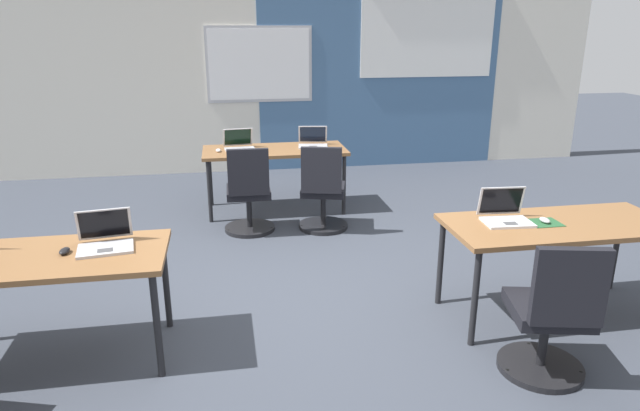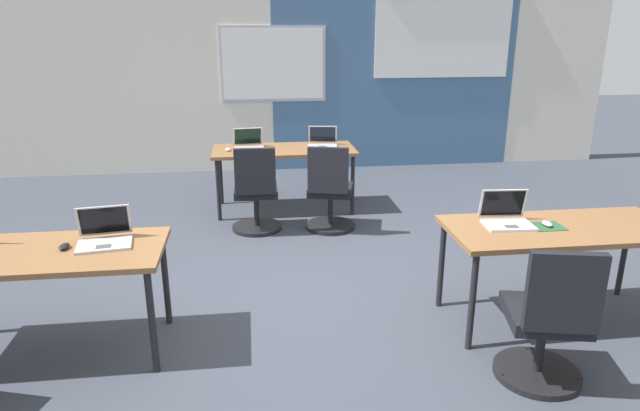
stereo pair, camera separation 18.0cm
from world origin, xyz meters
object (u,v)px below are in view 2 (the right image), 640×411
object	(u,v)px
desk_near_left	(33,260)
desk_near_right	(561,235)
mouse_near_left_inner	(64,246)
laptop_near_right_inner	(507,217)
laptop_far_left	(249,144)
chair_near_right_inner	(547,327)
laptop_near_left_inner	(104,236)
chair_far_right	(330,196)
chair_far_left	(256,197)
desk_far_center	(284,154)
mouse_near_right_inner	(547,224)
laptop_far_right	(323,142)
mouse_far_left	(228,149)

from	to	relation	value
desk_near_left	desk_near_right	xyz separation A→B (m)	(3.50, 0.00, 0.00)
desk_near_right	mouse_near_left_inner	xyz separation A→B (m)	(-3.31, 0.01, 0.08)
desk_near_left	laptop_near_right_inner	distance (m)	3.14
laptop_far_left	desk_near_right	bearing A→B (deg)	-59.39
chair_near_right_inner	laptop_near_left_inner	bearing A→B (deg)	-4.34
chair_far_right	chair_far_left	world-z (taller)	same
chair_far_right	laptop_far_left	bearing A→B (deg)	-30.52
desk_far_center	chair_far_left	world-z (taller)	chair_far_left
laptop_near_left_inner	chair_far_right	size ratio (longest dim) A/B	0.40
desk_near_left	chair_near_right_inner	bearing A→B (deg)	-13.18
mouse_near_right_inner	laptop_far_right	bearing A→B (deg)	112.64
laptop_near_left_inner	laptop_far_left	distance (m)	2.92
mouse_near_right_inner	laptop_near_left_inner	world-z (taller)	laptop_near_left_inner
desk_near_right	laptop_near_left_inner	distance (m)	3.08
laptop_near_right_inner	desk_near_left	bearing A→B (deg)	-174.39
mouse_near_right_inner	laptop_far_left	xyz separation A→B (m)	(-2.03, 2.84, 0.03)
mouse_near_right_inner	chair_near_right_inner	distance (m)	0.88
chair_near_right_inner	laptop_near_left_inner	world-z (taller)	laptop_near_left_inner
mouse_far_left	laptop_near_left_inner	bearing A→B (deg)	-104.69
mouse_near_right_inner	laptop_far_left	bearing A→B (deg)	125.64
desk_far_center	desk_near_right	bearing A→B (deg)	-57.99
chair_far_left	mouse_near_left_inner	bearing A→B (deg)	60.52
desk_near_right	laptop_far_left	distance (m)	3.57
desk_far_center	mouse_near_left_inner	bearing A→B (deg)	-119.17
desk_far_center	chair_far_left	size ratio (longest dim) A/B	1.74
desk_far_center	mouse_far_left	bearing A→B (deg)	-176.11
laptop_near_right_inner	mouse_near_left_inner	size ratio (longest dim) A/B	3.29
desk_near_left	mouse_near_left_inner	bearing A→B (deg)	3.95
desk_near_right	laptop_far_right	xyz separation A→B (m)	(-1.30, 2.87, 0.11)
desk_far_center	laptop_near_left_inner	xyz separation A→B (m)	(-1.33, -2.72, 0.11)
desk_far_center	laptop_near_left_inner	bearing A→B (deg)	-116.00
laptop_far_left	mouse_far_left	bearing A→B (deg)	-164.83
desk_near_right	laptop_near_left_inner	xyz separation A→B (m)	(-3.08, 0.08, 0.11)
laptop_near_left_inner	desk_near_left	bearing A→B (deg)	-177.82
desk_near_left	mouse_near_left_inner	distance (m)	0.21
laptop_near_left_inner	desk_far_center	bearing A→B (deg)	55.57
desk_near_right	chair_far_left	size ratio (longest dim) A/B	1.74
mouse_near_left_inner	chair_far_right	world-z (taller)	chair_far_right
desk_near_right	chair_far_right	xyz separation A→B (m)	(-1.33, 2.04, -0.28)
desk_far_center	laptop_far_left	xyz separation A→B (m)	(-0.39, 0.05, 0.11)
laptop_near_right_inner	chair_far_left	bearing A→B (deg)	134.53
laptop_far_left	chair_far_left	xyz separation A→B (m)	(0.05, -0.75, -0.39)
chair_near_right_inner	mouse_far_left	world-z (taller)	chair_near_right_inner
mouse_near_right_inner	laptop_far_right	world-z (taller)	laptop_far_right
desk_near_right	mouse_near_left_inner	bearing A→B (deg)	179.77
mouse_near_right_inner	laptop_near_right_inner	bearing A→B (deg)	162.30
laptop_near_left_inner	mouse_far_left	world-z (taller)	laptop_near_left_inner
mouse_near_left_inner	laptop_far_left	distance (m)	3.07
mouse_far_left	laptop_near_right_inner	bearing A→B (deg)	-52.97
mouse_far_left	chair_far_left	xyz separation A→B (m)	(0.29, -0.66, -0.36)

